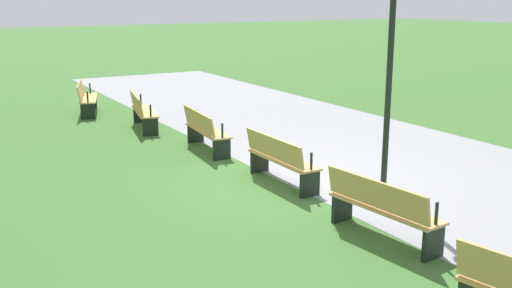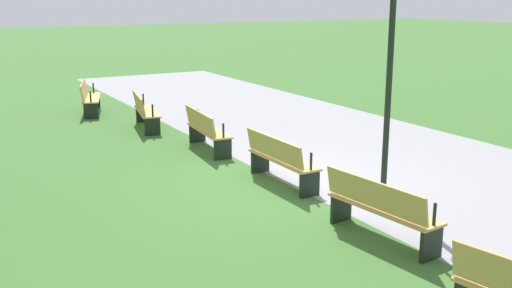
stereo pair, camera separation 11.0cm
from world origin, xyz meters
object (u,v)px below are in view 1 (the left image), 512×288
(bench_1, at_px, (142,111))
(bench_3, at_px, (280,159))
(bench_0, at_px, (86,97))
(bench_4, at_px, (382,207))
(lamp_post, at_px, (392,25))
(bench_2, at_px, (205,130))

(bench_1, bearing_deg, bench_3, 17.20)
(bench_1, bearing_deg, bench_0, -154.22)
(bench_3, bearing_deg, bench_1, -174.28)
(bench_0, xyz_separation_m, bench_1, (2.72, 0.69, 0.00))
(bench_4, xyz_separation_m, lamp_post, (-1.40, 1.31, 2.34))
(bench_4, bearing_deg, bench_1, 177.11)
(bench_3, xyz_separation_m, bench_4, (2.80, -0.14, 0.00))
(bench_2, distance_m, lamp_post, 4.99)
(bench_1, distance_m, bench_3, 5.60)
(bench_0, height_order, bench_2, same)
(bench_4, bearing_deg, bench_2, 174.26)
(bench_1, relative_size, lamp_post, 0.45)
(bench_1, xyz_separation_m, lamp_post, (6.97, 1.73, 2.34))
(bench_1, height_order, bench_2, same)
(bench_1, distance_m, bench_4, 8.39)
(bench_3, distance_m, lamp_post, 2.97)
(bench_4, relative_size, lamp_post, 0.45)
(bench_1, relative_size, bench_4, 1.01)
(bench_3, relative_size, bench_4, 0.98)
(bench_0, bearing_deg, bench_1, 31.52)
(bench_1, bearing_deg, bench_2, 20.06)
(bench_2, bearing_deg, bench_0, -162.82)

